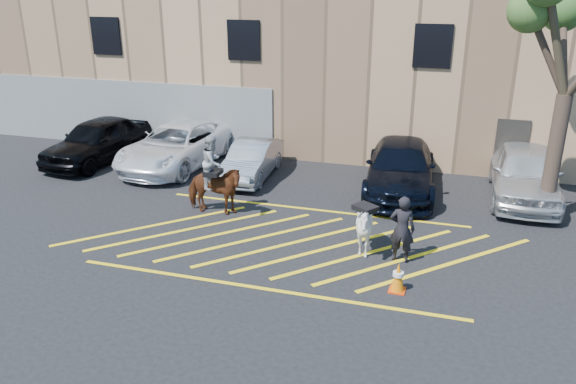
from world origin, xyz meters
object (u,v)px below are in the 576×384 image
(car_blue_suv, at_px, (400,167))
(car_black_suv, at_px, (98,140))
(car_white_pickup, at_px, (177,145))
(mounted_bay, at_px, (214,183))
(handler, at_px, (402,229))
(saddled_white, at_px, (364,228))
(car_silver_sedan, at_px, (252,160))
(car_white_suv, at_px, (525,173))
(traffic_cone, at_px, (398,277))

(car_blue_suv, bearing_deg, car_black_suv, 176.50)
(car_black_suv, distance_m, car_blue_suv, 11.76)
(car_white_pickup, distance_m, mounted_bay, 5.19)
(car_blue_suv, xyz_separation_m, mounted_bay, (-5.23, -3.73, 0.19))
(handler, bearing_deg, car_white_pickup, -27.96)
(car_blue_suv, relative_size, saddled_white, 3.17)
(car_white_pickup, relative_size, saddled_white, 3.29)
(car_silver_sedan, xyz_separation_m, saddled_white, (4.88, -4.89, 0.08))
(car_silver_sedan, bearing_deg, car_white_suv, 1.00)
(handler, distance_m, traffic_cone, 1.63)
(saddled_white, bearing_deg, car_white_suv, 51.34)
(car_black_suv, xyz_separation_m, car_blue_suv, (11.76, 0.09, -0.05))
(car_black_suv, distance_m, handler, 13.35)
(car_silver_sedan, height_order, car_blue_suv, car_blue_suv)
(car_black_suv, xyz_separation_m, traffic_cone, (12.43, -6.68, -0.49))
(saddled_white, bearing_deg, car_blue_suv, 85.47)
(car_blue_suv, bearing_deg, handler, -87.73)
(car_silver_sedan, height_order, car_white_suv, car_white_suv)
(handler, distance_m, mounted_bay, 5.99)
(mounted_bay, xyz_separation_m, traffic_cone, (5.89, -3.04, -0.64))
(car_black_suv, relative_size, car_white_pickup, 0.87)
(car_white_pickup, xyz_separation_m, saddled_white, (8.09, -5.39, -0.07))
(handler, xyz_separation_m, saddled_white, (-0.97, 0.12, -0.15))
(car_blue_suv, relative_size, traffic_cone, 7.61)
(car_silver_sedan, xyz_separation_m, mounted_bay, (0.06, -3.52, 0.35))
(car_white_pickup, distance_m, saddled_white, 9.72)
(car_silver_sedan, bearing_deg, car_white_pickup, 168.66)
(car_white_pickup, relative_size, mounted_bay, 2.33)
(car_black_suv, xyz_separation_m, saddled_white, (11.35, -5.00, -0.12))
(saddled_white, bearing_deg, car_white_pickup, 146.36)
(car_white_suv, xyz_separation_m, saddled_white, (-4.37, -5.47, -0.14))
(saddled_white, bearing_deg, mounted_bay, 164.20)
(mounted_bay, bearing_deg, handler, -14.41)
(car_blue_suv, xyz_separation_m, traffic_cone, (0.67, -6.77, -0.44))
(traffic_cone, bearing_deg, car_white_suv, 65.18)
(traffic_cone, bearing_deg, car_white_pickup, 142.41)
(handler, bearing_deg, mounted_bay, -11.09)
(car_white_suv, bearing_deg, mounted_bay, -155.13)
(car_silver_sedan, bearing_deg, saddled_white, -47.60)
(car_white_suv, distance_m, saddled_white, 7.00)
(car_silver_sedan, bearing_deg, car_blue_suv, -0.30)
(car_white_suv, height_order, handler, handler)
(car_white_pickup, relative_size, traffic_cone, 7.91)
(car_silver_sedan, distance_m, car_blue_suv, 5.29)
(car_black_suv, bearing_deg, mounted_bay, -22.79)
(car_white_pickup, bearing_deg, mounted_bay, -45.74)
(car_silver_sedan, relative_size, handler, 2.24)
(car_white_pickup, height_order, traffic_cone, car_white_pickup)
(traffic_cone, bearing_deg, handler, 93.60)
(handler, bearing_deg, car_black_suv, -19.26)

